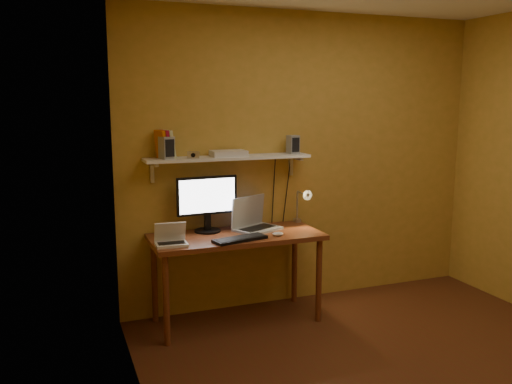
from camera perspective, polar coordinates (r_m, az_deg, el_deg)
name	(u,v)px	position (r m, az deg, el deg)	size (l,w,h in m)	color
room	(417,186)	(3.58, 16.55, 0.59)	(3.44, 3.24, 2.64)	#512515
desk	(236,245)	(4.47, -2.07, -5.55)	(1.40, 0.60, 0.75)	brown
wall_shelf	(228,158)	(4.52, -2.92, 3.59)	(1.40, 0.25, 0.21)	white
monitor	(207,201)	(4.50, -5.16, -0.94)	(0.52, 0.23, 0.47)	black
laptop	(253,221)	(4.60, -0.29, -3.04)	(0.45, 0.40, 0.28)	gray
netbook	(171,239)	(4.17, -8.96, -4.86)	(0.24, 0.18, 0.18)	white
keyboard	(240,239)	(4.26, -1.69, -4.97)	(0.44, 0.15, 0.02)	black
mouse	(278,234)	(4.39, 2.31, -4.44)	(0.09, 0.06, 0.03)	white
desk_lamp	(303,201)	(4.76, 4.96, -0.99)	(0.09, 0.23, 0.38)	silver
speaker_left	(167,148)	(4.36, -9.40, 4.62)	(0.10, 0.10, 0.18)	gray
speaker_right	(293,144)	(4.73, 3.91, 5.02)	(0.09, 0.09, 0.16)	gray
books	(165,144)	(4.40, -9.59, 4.98)	(0.15, 0.16, 0.23)	#C86008
shelf_camera	(193,155)	(4.36, -6.61, 3.90)	(0.10, 0.06, 0.06)	silver
router	(228,153)	(4.51, -2.92, 4.09)	(0.29, 0.19, 0.05)	white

